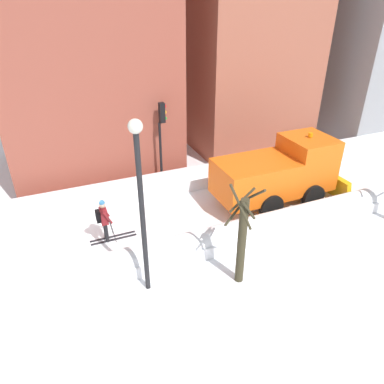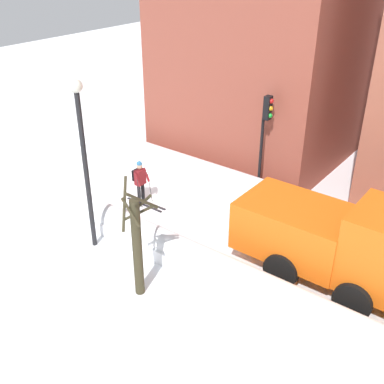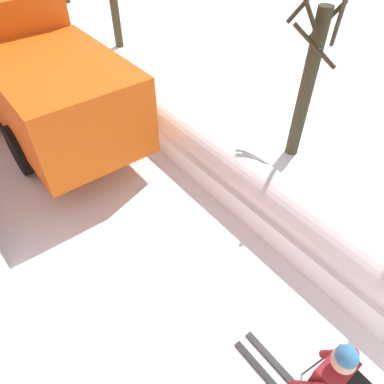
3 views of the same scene
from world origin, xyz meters
name	(u,v)px [view 3 (image 3 of 3)]	position (x,y,z in m)	size (l,w,h in m)	color
ground_plane	(35,125)	(0.00, 10.00, 0.00)	(80.00, 80.00, 0.00)	white
snowbank_right	(117,83)	(2.46, 10.00, 0.38)	(1.10, 36.00, 0.93)	white
plow_truck	(40,74)	(0.38, 9.44, 1.48)	(3.20, 5.98, 3.12)	orange
skier	(327,383)	(0.37, 1.50, 1.00)	(0.62, 1.80, 1.81)	black
bare_tree_near	(308,81)	(4.34, 5.17, 1.76)	(1.05, 1.05, 3.71)	#3A3522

